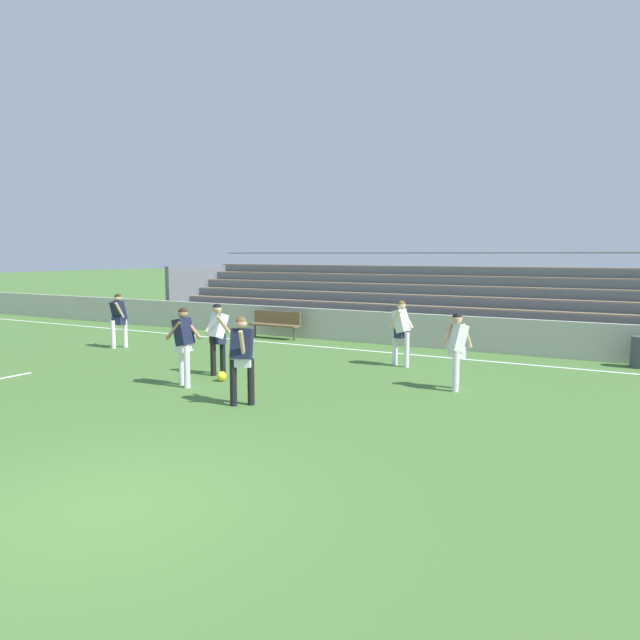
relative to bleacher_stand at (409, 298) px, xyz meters
name	(u,v)px	position (x,y,z in m)	size (l,w,h in m)	color
ground_plane	(108,507)	(2.36, -15.76, -1.23)	(160.00, 160.00, 0.00)	#477033
field_line_sideline	(430,356)	(2.36, -4.64, -1.22)	(44.00, 0.12, 0.01)	white
sideline_wall	(447,332)	(2.36, -3.17, -0.72)	(48.00, 0.16, 1.00)	#BCB7AD
bleacher_stand	(409,298)	(0.00, 0.00, 0.00)	(19.61, 4.27, 2.87)	#897051
bench_near_bin	(275,322)	(-3.29, -3.77, -0.68)	(1.80, 0.40, 0.90)	brown
player_white_overlapping	(218,333)	(-1.15, -9.45, -0.23)	(0.55, 0.48, 1.67)	black
player_dark_deep_cover	(184,340)	(-1.02, -10.74, -0.22)	(0.65, 0.45, 1.68)	white
player_dark_pressing_high	(119,316)	(-6.26, -7.74, -0.27)	(0.44, 0.56, 1.62)	white
player_white_trailing_run	(401,327)	(2.16, -6.38, -0.25)	(0.52, 0.50, 1.65)	white
player_white_wide_right	(457,345)	(4.11, -8.27, -0.28)	(0.62, 0.52, 1.61)	white
player_dark_on_ball	(242,353)	(1.01, -11.42, -0.24)	(0.48, 0.60, 1.66)	black
soccer_ball	(222,376)	(-0.65, -9.95, -1.12)	(0.22, 0.22, 0.22)	yellow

